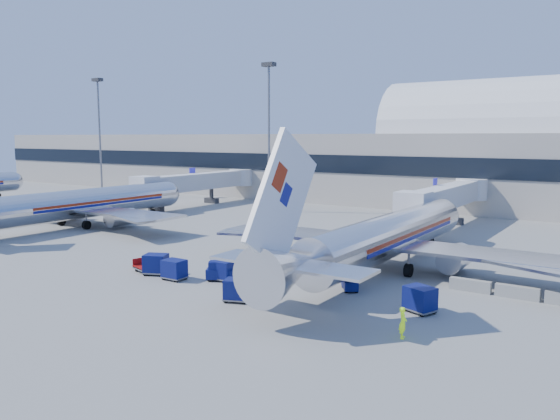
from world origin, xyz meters
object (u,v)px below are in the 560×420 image
Objects in this scene: barrier_near at (470,285)px; ramp_worker at (403,323)px; jetbridge_mid at (203,182)px; mast_far_west at (99,120)px; mast_west at (269,115)px; tug_left at (254,260)px; airliner_main at (385,237)px; tug_lead at (220,272)px; cart_train_c at (156,264)px; barrier_mid at (517,292)px; cart_solo_far at (420,299)px; tug_right at (350,282)px; cart_train_a at (222,270)px; cart_open_red at (145,268)px; jetbridge_near at (449,196)px; airliner_mid at (79,204)px; cart_train_b at (174,269)px; cart_solo_near at (237,290)px.

ramp_worker is at bearing -93.06° from barrier_near.
mast_far_west is (-25.60, -0.81, 10.86)m from jetbridge_mid.
mast_west is 39.65m from tug_left.
airliner_main is 75.44m from mast_far_west.
jetbridge_mid is 10.25× the size of tug_lead.
jetbridge_mid reaches higher than cart_train_c.
cart_train_c is at bearing -157.57° from barrier_near.
barrier_mid is 1.64× the size of ramp_worker.
mast_west is 52.45m from cart_solo_far.
tug_right is 10.29m from cart_train_a.
cart_open_red is at bearing -70.49° from mast_west.
jetbridge_near is 12.15× the size of cart_open_red.
tug_right is 1.16× the size of cart_train_a.
mast_west is (12.00, 25.49, 11.87)m from airliner_mid.
airliner_main is at bearing 146.00° from cart_solo_far.
mast_far_west is 67.82m from cart_train_c.
jetbridge_mid is 50.81m from tug_lead.
airliner_mid is at bearing -42.32° from mast_far_west.
cart_train_a is at bearing -155.45° from barrier_near.
airliner_mid is at bearing -84.78° from jetbridge_mid.
barrier_mid is 1.54× the size of cart_train_a.
jetbridge_near reaches higher than cart_solo_far.
cart_solo_far reaches higher than tug_right.
cart_train_c reaches higher than cart_solo_far.
tug_right is (2.72, -33.51, -3.32)m from jetbridge_near.
cart_train_a is (-17.44, -7.97, 0.41)m from barrier_near.
tug_lead is 1.38× the size of cart_train_a.
cart_train_c is at bearing -151.84° from cart_solo_far.
tug_left is at bearing 89.52° from cart_train_a.
ramp_worker is (37.36, -40.01, -13.88)m from mast_west.
jetbridge_near is at bearing 73.47° from cart_train_b.
jetbridge_mid is at bearing 141.14° from cart_open_red.
mast_west reaches higher than cart_train_a.
cart_train_c is (-15.30, -12.12, -2.00)m from airliner_main.
barrier_mid is 1.37× the size of cart_solo_near.
jetbridge_mid reaches higher than tug_left.
cart_solo_near is at bearing -14.36° from cart_train_b.
airliner_mid reaches higher than ramp_worker.
tug_left is 9.98m from cart_solo_near.
airliner_mid reaches higher than tug_left.
mast_far_west reaches higher than cart_train_a.
ramp_worker is at bearing 9.38° from cart_open_red.
mast_far_west is at bearing 143.82° from cart_train_a.
jetbridge_mid is at bearing 36.17° from ramp_worker.
barrier_near is 1.27× the size of cart_solo_far.
tug_lead reaches higher than barrier_mid.
jetbridge_mid is 48.30m from cart_train_c.
cart_solo_far is at bearing 7.36° from cart_train_b.
cart_solo_near is (-4.92, -14.27, -2.08)m from airliner_main.
jetbridge_mid is 11.42× the size of cart_train_c.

